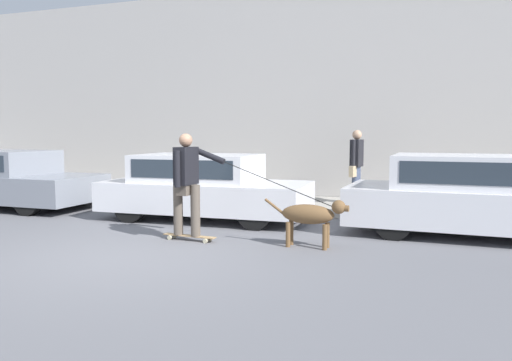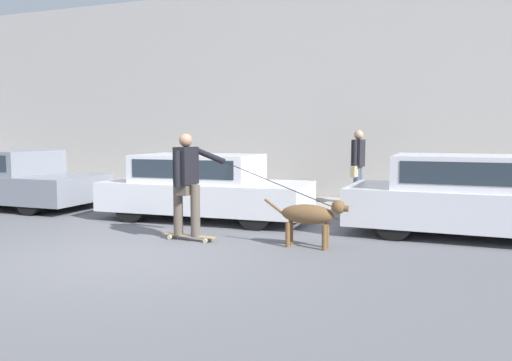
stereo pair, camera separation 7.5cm
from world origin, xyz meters
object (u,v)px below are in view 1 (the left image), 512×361
(parked_car_0, at_px, (6,180))
(dog, at_px, (311,215))
(parked_car_1, at_px, (203,187))
(skateboarder, at_px, (187,180))
(pedestrian_with_bag, at_px, (356,163))
(parked_car_2, at_px, (481,197))

(parked_car_0, relative_size, dog, 3.34)
(parked_car_1, height_order, skateboarder, skateboarder)
(parked_car_0, xyz_separation_m, pedestrian_with_bag, (7.69, 2.52, 0.41))
(skateboarder, distance_m, pedestrian_with_bag, 4.85)
(parked_car_1, height_order, parked_car_2, parked_car_2)
(parked_car_2, height_order, dog, parked_car_2)
(parked_car_1, bearing_deg, pedestrian_with_bag, 41.80)
(parked_car_1, distance_m, parked_car_2, 5.06)
(parked_car_2, xyz_separation_m, skateboarder, (-4.44, -1.89, 0.31))
(dog, relative_size, pedestrian_with_bag, 0.78)
(parked_car_0, relative_size, pedestrian_with_bag, 2.60)
(parked_car_0, height_order, pedestrian_with_bag, pedestrian_with_bag)
(skateboarder, bearing_deg, dog, 8.44)
(parked_car_1, distance_m, dog, 3.12)
(pedestrian_with_bag, bearing_deg, dog, 98.24)
(parked_car_0, relative_size, skateboarder, 1.55)
(parked_car_2, distance_m, pedestrian_with_bag, 3.51)
(parked_car_1, bearing_deg, parked_car_2, -1.73)
(parked_car_2, xyz_separation_m, pedestrian_with_bag, (-2.41, 2.52, 0.38))
(dog, distance_m, skateboarder, 2.03)
(parked_car_0, xyz_separation_m, parked_car_1, (5.04, -0.00, 0.01))
(dog, bearing_deg, parked_car_2, 36.78)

